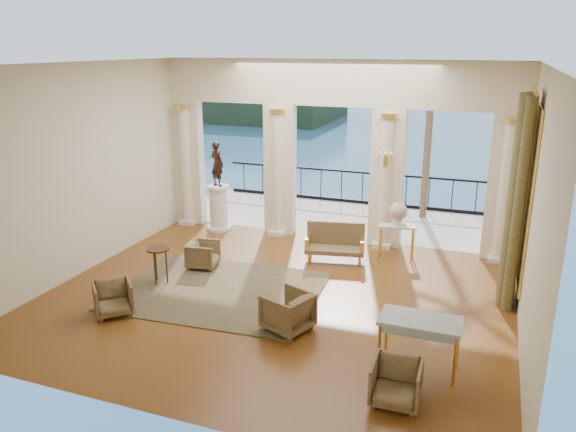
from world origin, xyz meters
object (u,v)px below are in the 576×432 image
at_px(settee, 335,243).
at_px(statue, 217,164).
at_px(side_table, 158,253).
at_px(armchair_a, 113,297).
at_px(armchair_c, 288,310).
at_px(console_table, 397,231).
at_px(armchair_d, 203,253).
at_px(pedestal, 219,208).
at_px(armchair_b, 396,381).
at_px(game_table, 420,324).

relative_size(settee, statue, 1.21).
xyz_separation_m(settee, side_table, (-3.11, -2.53, 0.23)).
distance_m(armchair_a, armchair_c, 3.31).
bearing_deg(settee, console_table, 16.55).
bearing_deg(console_table, armchair_d, -162.45).
xyz_separation_m(armchair_c, settee, (-0.12, 3.48, 0.06)).
distance_m(armchair_c, side_table, 3.38).
xyz_separation_m(armchair_d, settee, (2.68, 1.43, 0.11)).
bearing_deg(side_table, pedestal, 97.51).
height_order(settee, pedestal, pedestal).
xyz_separation_m(armchair_d, console_table, (3.98, 2.12, 0.33)).
xyz_separation_m(armchair_b, game_table, (0.17, 1.00, 0.41)).
xyz_separation_m(armchair_a, armchair_b, (5.43, -0.89, 0.01)).
bearing_deg(settee, side_table, -152.22).
xyz_separation_m(armchair_c, console_table, (1.18, 4.17, 0.28)).
bearing_deg(armchair_a, armchair_b, -53.26).
relative_size(armchair_a, statue, 0.58).
height_order(pedestal, statue, statue).
bearing_deg(armchair_d, armchair_c, -136.52).
distance_m(armchair_c, console_table, 4.34).
relative_size(settee, pedestal, 1.17).
bearing_deg(game_table, pedestal, 140.61).
bearing_deg(armchair_a, pedestal, 51.03).
distance_m(armchair_a, armchair_b, 5.50).
bearing_deg(pedestal, armchair_d, -70.38).
height_order(armchair_c, side_table, side_table).
bearing_deg(armchair_d, pedestal, 9.35).
bearing_deg(pedestal, settee, -17.61).
height_order(armchair_a, statue, statue).
bearing_deg(game_table, armchair_d, 154.57).
bearing_deg(console_table, armchair_b, -90.51).
bearing_deg(statue, armchair_b, 156.30).
xyz_separation_m(pedestal, side_table, (0.48, -3.67, 0.08)).
distance_m(console_table, side_table, 5.46).
height_order(armchair_b, side_table, side_table).
bearing_deg(pedestal, game_table, -39.99).
height_order(armchair_c, armchair_d, armchair_c).
bearing_deg(game_table, statue, 140.61).
relative_size(armchair_d, pedestal, 0.54).
bearing_deg(armchair_c, armchair_b, 77.10).
bearing_deg(statue, settee, -175.39).
bearing_deg(side_table, armchair_b, -23.96).
distance_m(armchair_b, pedestal, 8.46).
height_order(settee, side_table, settee).
bearing_deg(armchair_d, settee, -72.22).
xyz_separation_m(armchair_b, armchair_c, (-2.16, 1.45, 0.03)).
height_order(armchair_a, game_table, game_table).
bearing_deg(pedestal, armchair_b, -45.92).
xyz_separation_m(armchair_b, settee, (-2.29, 4.93, 0.09)).
xyz_separation_m(game_table, side_table, (-5.57, 1.40, -0.09)).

